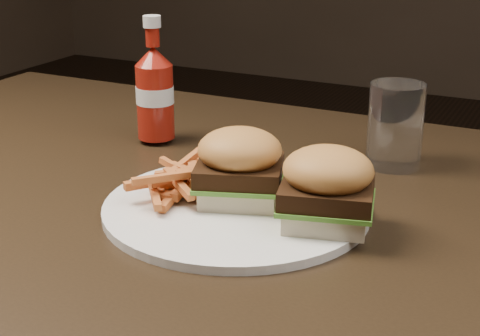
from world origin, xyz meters
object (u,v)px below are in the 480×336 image
at_px(ketchup_bottle, 155,102).
at_px(tumbler, 395,126).
at_px(plate, 236,208).
at_px(dining_table, 184,200).

height_order(ketchup_bottle, tumbler, ketchup_bottle).
distance_m(ketchup_bottle, tumbler, 0.34).
bearing_deg(tumbler, plate, -117.19).
bearing_deg(ketchup_bottle, dining_table, -47.05).
height_order(dining_table, plate, plate).
bearing_deg(tumbler, dining_table, -138.98).
distance_m(dining_table, plate, 0.11).
height_order(dining_table, ketchup_bottle, ketchup_bottle).
bearing_deg(ketchup_bottle, tumbler, 9.11).
bearing_deg(dining_table, ketchup_bottle, 132.95).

